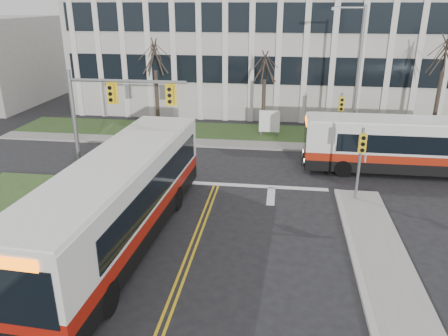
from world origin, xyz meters
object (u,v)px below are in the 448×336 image
bus_main (119,203)px  bus_cross (408,147)px  streetlight (356,70)px  newspaper_box_blue (17,242)px  directory_sign (269,122)px

bus_main → bus_cross: size_ratio=1.16×
streetlight → bus_cross: streetlight is taller
streetlight → newspaper_box_blue: 22.27m
bus_main → directory_sign: bearing=74.1°
bus_main → newspaper_box_blue: bearing=-157.4°
bus_cross → newspaper_box_blue: size_ratio=12.30×
directory_sign → bus_main: size_ratio=0.15×
bus_main → newspaper_box_blue: (-3.83, -1.36, -1.33)m
streetlight → directory_sign: bearing=166.8°
directory_sign → bus_cross: bearing=-36.6°
directory_sign → bus_cross: bus_cross is taller
bus_cross → bus_main: bearing=-54.2°
streetlight → directory_sign: (-5.53, 1.30, -4.02)m
bus_cross → newspaper_box_blue: bus_cross is taller
directory_sign → bus_main: 16.80m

